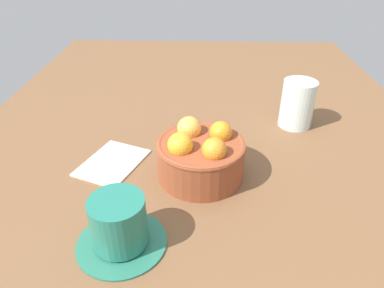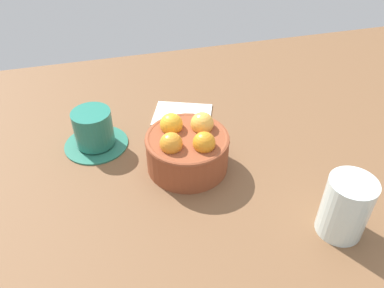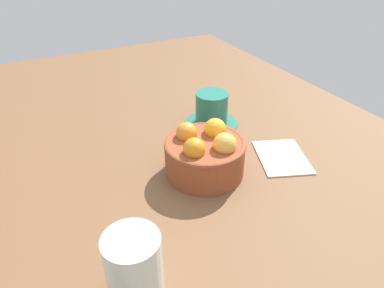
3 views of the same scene
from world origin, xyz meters
The scene contains 5 objects.
ground_plane centered at (0.00, 0.00, -2.39)cm, with size 157.47×92.39×4.77cm, color brown.
terracotta_bowl centered at (-0.01, -0.03, 4.06)cm, with size 14.24×14.24×9.13cm.
coffee_cup centered at (15.06, -10.14, 3.23)cm, with size 11.80×11.80×7.32cm.
water_glass centered at (-17.87, 19.29, 4.80)cm, with size 6.64×6.64×9.59cm, color silver.
folded_napkin centered at (-2.92, -15.41, 0.30)cm, with size 11.80×8.86×0.60cm, color white.
Camera 2 is at (12.21, 48.44, 44.95)cm, focal length 35.63 mm.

